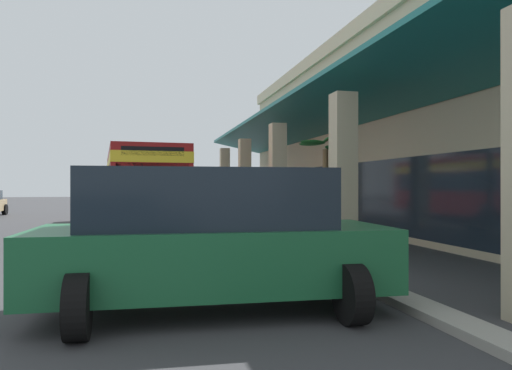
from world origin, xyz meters
name	(u,v)px	position (x,y,z in m)	size (l,w,h in m)	color
ground	(358,225)	(0.00, 8.00, 0.00)	(120.00, 120.00, 0.00)	#38383A
curb_strip	(249,232)	(2.45, 2.58, 0.06)	(35.76, 0.50, 0.12)	#9E998E
plaza_building	(479,131)	(2.45, 12.21, 3.97)	(30.10, 14.76, 7.93)	#C6B793
transit_bus	(140,183)	(-1.34, -1.33, 1.85)	(11.38, 3.46, 3.34)	maroon
parked_suv_green	(211,238)	(12.84, -0.24, 1.02)	(2.83, 4.87, 1.97)	#195933
pedestrian	(201,226)	(9.85, -0.04, 0.93)	(0.52, 0.49, 1.66)	#726651
potted_palm	(325,220)	(6.66, 3.86, 0.77)	(1.80, 1.59, 3.09)	brown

